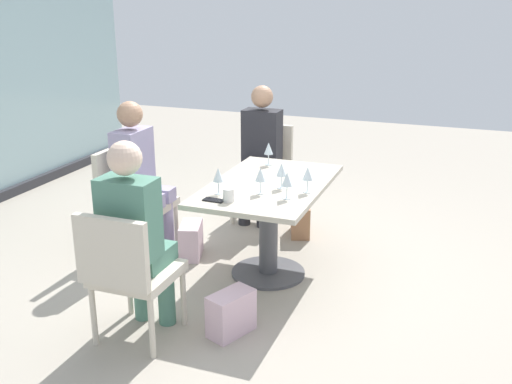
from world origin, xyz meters
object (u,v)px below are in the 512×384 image
at_px(wine_glass_4, 308,174).
at_px(handbag_0, 300,219).
at_px(coffee_cup, 229,195).
at_px(chair_far_left, 128,269).
at_px(person_far_right, 260,148).
at_px(wine_glass_2, 218,175).
at_px(chair_near_window, 130,195).
at_px(person_far_left, 136,230).
at_px(chair_far_right, 264,166).
at_px(wine_glass_1, 281,170).
at_px(wine_glass_0, 260,175).
at_px(cell_phone_on_table, 214,200).
at_px(wine_glass_3, 287,180).
at_px(dining_table_main, 269,208).
at_px(wine_glass_5, 269,149).
at_px(handbag_1, 231,313).
at_px(handbag_2, 191,240).
at_px(person_near_window, 140,172).

height_order(wine_glass_4, handbag_0, wine_glass_4).
bearing_deg(coffee_cup, chair_far_left, 153.48).
height_order(person_far_right, wine_glass_2, person_far_right).
distance_m(chair_near_window, person_far_left, 1.30).
xyz_separation_m(chair_far_right, wine_glass_2, (-1.53, -0.22, 0.37)).
bearing_deg(wine_glass_2, wine_glass_1, -53.01).
relative_size(wine_glass_0, cell_phone_on_table, 1.28).
distance_m(person_far_left, wine_glass_3, 1.06).
distance_m(chair_near_window, wine_glass_1, 1.36).
relative_size(chair_near_window, wine_glass_0, 4.70).
bearing_deg(person_far_right, dining_table_main, -156.43).
bearing_deg(wine_glass_5, wine_glass_0, -164.91).
xyz_separation_m(wine_glass_4, handbag_1, (-0.77, 0.26, -0.72)).
distance_m(chair_far_left, handbag_2, 1.34).
height_order(chair_far_right, person_near_window, person_near_window).
bearing_deg(person_far_right, cell_phone_on_table, -170.85).
bearing_deg(coffee_cup, person_far_right, 12.81).
height_order(wine_glass_4, handbag_1, wine_glass_4).
height_order(coffee_cup, handbag_1, coffee_cup).
distance_m(chair_far_right, handbag_2, 1.17).
relative_size(chair_far_left, person_near_window, 0.69).
xyz_separation_m(wine_glass_2, coffee_cup, (-0.12, -0.13, -0.09)).
height_order(coffee_cup, handbag_0, coffee_cup).
xyz_separation_m(chair_near_window, person_far_left, (-1.07, -0.72, 0.20)).
distance_m(dining_table_main, coffee_cup, 0.54).
bearing_deg(dining_table_main, person_near_window, 90.00).
bearing_deg(wine_glass_2, cell_phone_on_table, -168.68).
relative_size(wine_glass_2, wine_glass_4, 1.00).
distance_m(wine_glass_4, cell_phone_on_table, 0.67).
relative_size(chair_far_right, wine_glass_1, 4.70).
relative_size(chair_far_left, person_far_right, 0.69).
bearing_deg(wine_glass_3, wine_glass_0, 79.04).
relative_size(chair_near_window, wine_glass_4, 4.70).
distance_m(wine_glass_0, handbag_0, 1.31).
height_order(person_near_window, wine_glass_4, person_near_window).
bearing_deg(coffee_cup, handbag_2, 45.95).
distance_m(person_near_window, handbag_2, 0.68).
distance_m(chair_far_right, wine_glass_5, 0.86).
relative_size(person_near_window, wine_glass_1, 6.81).
height_order(person_far_left, person_near_window, same).
xyz_separation_m(dining_table_main, wine_glass_1, (-0.08, -0.12, 0.32)).
xyz_separation_m(chair_near_window, handbag_0, (0.85, -1.18, -0.36)).
height_order(wine_glass_2, handbag_2, wine_glass_2).
relative_size(dining_table_main, wine_glass_2, 7.06).
xyz_separation_m(person_far_left, handbag_1, (0.20, -0.53, -0.56)).
distance_m(wine_glass_1, wine_glass_3, 0.23).
bearing_deg(wine_glass_2, chair_near_window, 69.54).
bearing_deg(wine_glass_5, person_near_window, 116.73).
xyz_separation_m(wine_glass_1, cell_phone_on_table, (-0.42, 0.34, -0.13)).
bearing_deg(wine_glass_0, cell_phone_on_table, 136.52).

